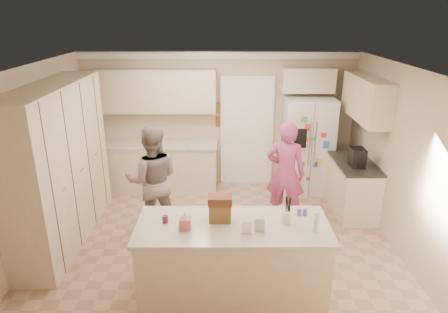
{
  "coord_description": "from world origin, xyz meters",
  "views": [
    {
      "loc": [
        0.09,
        -5.23,
        3.28
      ],
      "look_at": [
        0.1,
        0.35,
        1.25
      ],
      "focal_mm": 32.0,
      "sensor_mm": 36.0,
      "label": 1
    }
  ],
  "objects_px": {
    "utensil_crock": "(288,217)",
    "teen_boy": "(153,180)",
    "refrigerator": "(308,145)",
    "tissue_box": "(185,224)",
    "dollhouse_body": "(220,212)",
    "teen_girl": "(285,173)",
    "island_base": "(232,260)",
    "coffee_maker": "(357,157)"
  },
  "relations": [
    {
      "from": "utensil_crock",
      "to": "teen_boy",
      "type": "distance_m",
      "value": 2.33
    },
    {
      "from": "refrigerator",
      "to": "tissue_box",
      "type": "distance_m",
      "value": 3.73
    },
    {
      "from": "teen_boy",
      "to": "dollhouse_body",
      "type": "bearing_deg",
      "value": 119.22
    },
    {
      "from": "dollhouse_body",
      "to": "teen_girl",
      "type": "distance_m",
      "value": 1.96
    },
    {
      "from": "refrigerator",
      "to": "teen_boy",
      "type": "height_order",
      "value": "refrigerator"
    },
    {
      "from": "island_base",
      "to": "utensil_crock",
      "type": "height_order",
      "value": "utensil_crock"
    },
    {
      "from": "coffee_maker",
      "to": "teen_girl",
      "type": "distance_m",
      "value": 1.2
    },
    {
      "from": "refrigerator",
      "to": "teen_boy",
      "type": "relative_size",
      "value": 1.05
    },
    {
      "from": "island_base",
      "to": "utensil_crock",
      "type": "relative_size",
      "value": 14.67
    },
    {
      "from": "dollhouse_body",
      "to": "island_base",
      "type": "bearing_deg",
      "value": -33.69
    },
    {
      "from": "teen_boy",
      "to": "island_base",
      "type": "bearing_deg",
      "value": 121.0
    },
    {
      "from": "coffee_maker",
      "to": "island_base",
      "type": "height_order",
      "value": "coffee_maker"
    },
    {
      "from": "refrigerator",
      "to": "utensil_crock",
      "type": "height_order",
      "value": "refrigerator"
    },
    {
      "from": "coffee_maker",
      "to": "teen_boy",
      "type": "distance_m",
      "value": 3.28
    },
    {
      "from": "teen_boy",
      "to": "teen_girl",
      "type": "xyz_separation_m",
      "value": [
        2.07,
        0.29,
        -0.0
      ]
    },
    {
      "from": "dollhouse_body",
      "to": "teen_girl",
      "type": "bearing_deg",
      "value": 58.01
    },
    {
      "from": "refrigerator",
      "to": "teen_girl",
      "type": "xyz_separation_m",
      "value": [
        -0.6,
        -1.28,
        -0.04
      ]
    },
    {
      "from": "island_base",
      "to": "coffee_maker",
      "type": "bearing_deg",
      "value": 42.83
    },
    {
      "from": "dollhouse_body",
      "to": "teen_girl",
      "type": "height_order",
      "value": "teen_girl"
    },
    {
      "from": "teen_boy",
      "to": "utensil_crock",
      "type": "bearing_deg",
      "value": 134.35
    },
    {
      "from": "island_base",
      "to": "utensil_crock",
      "type": "bearing_deg",
      "value": 4.4
    },
    {
      "from": "dollhouse_body",
      "to": "teen_boy",
      "type": "height_order",
      "value": "teen_boy"
    },
    {
      "from": "coffee_maker",
      "to": "dollhouse_body",
      "type": "distance_m",
      "value": 2.84
    },
    {
      "from": "coffee_maker",
      "to": "teen_girl",
      "type": "height_order",
      "value": "teen_girl"
    },
    {
      "from": "refrigerator",
      "to": "tissue_box",
      "type": "xyz_separation_m",
      "value": [
        -2.04,
        -3.13,
        0.1
      ]
    },
    {
      "from": "coffee_maker",
      "to": "teen_girl",
      "type": "xyz_separation_m",
      "value": [
        -1.17,
        -0.15,
        -0.21
      ]
    },
    {
      "from": "teen_girl",
      "to": "teen_boy",
      "type": "bearing_deg",
      "value": 24.12
    },
    {
      "from": "coffee_maker",
      "to": "teen_boy",
      "type": "bearing_deg",
      "value": -172.38
    },
    {
      "from": "coffee_maker",
      "to": "island_base",
      "type": "distance_m",
      "value": 2.87
    },
    {
      "from": "utensil_crock",
      "to": "dollhouse_body",
      "type": "bearing_deg",
      "value": 176.42
    },
    {
      "from": "coffee_maker",
      "to": "teen_boy",
      "type": "height_order",
      "value": "teen_boy"
    },
    {
      "from": "utensil_crock",
      "to": "island_base",
      "type": "bearing_deg",
      "value": -175.6
    },
    {
      "from": "tissue_box",
      "to": "teen_girl",
      "type": "xyz_separation_m",
      "value": [
        1.43,
        1.85,
        -0.14
      ]
    },
    {
      "from": "refrigerator",
      "to": "teen_boy",
      "type": "bearing_deg",
      "value": -147.32
    },
    {
      "from": "utensil_crock",
      "to": "dollhouse_body",
      "type": "xyz_separation_m",
      "value": [
        -0.8,
        0.05,
        0.04
      ]
    },
    {
      "from": "coffee_maker",
      "to": "utensil_crock",
      "type": "height_order",
      "value": "coffee_maker"
    },
    {
      "from": "tissue_box",
      "to": "dollhouse_body",
      "type": "xyz_separation_m",
      "value": [
        0.4,
        0.2,
        0.04
      ]
    },
    {
      "from": "dollhouse_body",
      "to": "teen_boy",
      "type": "relative_size",
      "value": 0.15
    },
    {
      "from": "dollhouse_body",
      "to": "utensil_crock",
      "type": "bearing_deg",
      "value": -3.58
    },
    {
      "from": "refrigerator",
      "to": "island_base",
      "type": "distance_m",
      "value": 3.4
    },
    {
      "from": "utensil_crock",
      "to": "teen_boy",
      "type": "relative_size",
      "value": 0.09
    },
    {
      "from": "refrigerator",
      "to": "tissue_box",
      "type": "bearing_deg",
      "value": -120.65
    }
  ]
}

